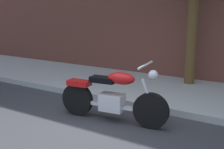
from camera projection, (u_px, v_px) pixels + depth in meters
name	position (u px, v px, depth m)	size (l,w,h in m)	color
ground_plane	(94.00, 133.00, 4.86)	(60.00, 60.00, 0.00)	#38383D
sidewalk	(159.00, 90.00, 7.13)	(23.47, 2.66, 0.14)	#B0B0B0
motorcycle	(112.00, 97.00, 5.26)	(2.13, 0.70, 1.14)	black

